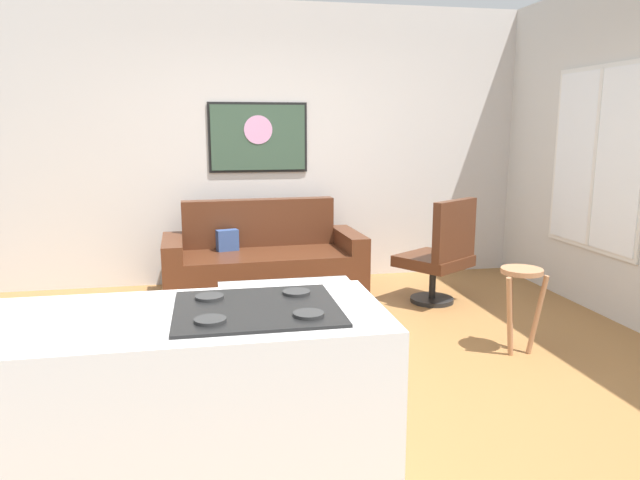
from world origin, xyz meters
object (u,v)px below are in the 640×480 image
Objects in this scene: armchair at (441,254)px; bar_stool at (521,290)px; couch at (263,265)px; wall_painting at (258,137)px; coffee_table at (288,292)px.

bar_stool is (0.09, -1.20, -0.00)m from armchair.
wall_painting is at bearing 87.54° from couch.
coffee_table is at bearing -86.84° from couch.
bar_stool reaches higher than coffee_table.
coffee_table is 1.07× the size of armchair.
wall_painting is (-1.61, 2.35, 1.02)m from bar_stool.
armchair is 0.97× the size of wall_painting.
coffee_table is 2.10m from wall_painting.
couch is 2.44m from bar_stool.
bar_stool is at bearing -20.09° from coffee_table.
couch reaches higher than bar_stool.
armchair reaches higher than coffee_table.
bar_stool is at bearing -85.58° from armchair.
coffee_table is 1.67× the size of bar_stool.
coffee_table is 1.67m from bar_stool.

